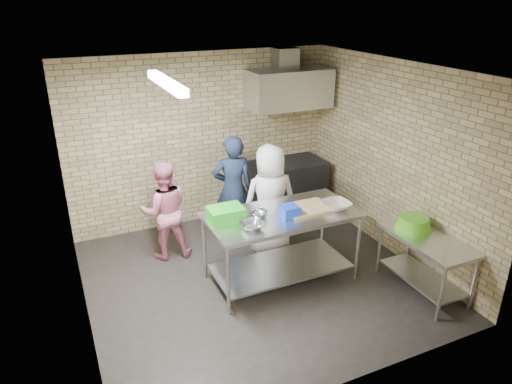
{
  "coord_description": "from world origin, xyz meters",
  "views": [
    {
      "loc": [
        -2.18,
        -4.79,
        3.5
      ],
      "look_at": [
        0.1,
        0.2,
        1.15
      ],
      "focal_mm": 32.94,
      "sensor_mm": 36.0,
      "label": 1
    }
  ],
  "objects_px": {
    "blue_tub": "(289,211)",
    "woman_white": "(270,200)",
    "prep_table": "(281,247)",
    "man_navy": "(233,189)",
    "bottle_red": "(286,91)",
    "stove": "(288,187)",
    "side_counter": "(424,264)",
    "green_crate": "(226,214)",
    "bottle_green": "(307,90)",
    "green_basin": "(413,223)",
    "woman_pink": "(165,211)"
  },
  "relations": [
    {
      "from": "prep_table",
      "to": "side_counter",
      "type": "distance_m",
      "value": 1.79
    },
    {
      "from": "side_counter",
      "to": "woman_pink",
      "type": "height_order",
      "value": "woman_pink"
    },
    {
      "from": "prep_table",
      "to": "side_counter",
      "type": "height_order",
      "value": "prep_table"
    },
    {
      "from": "side_counter",
      "to": "blue_tub",
      "type": "height_order",
      "value": "blue_tub"
    },
    {
      "from": "stove",
      "to": "bottle_red",
      "type": "bearing_deg",
      "value": 78.23
    },
    {
      "from": "blue_tub",
      "to": "stove",
      "type": "bearing_deg",
      "value": 62.04
    },
    {
      "from": "green_crate",
      "to": "woman_white",
      "type": "relative_size",
      "value": 0.26
    },
    {
      "from": "prep_table",
      "to": "bottle_red",
      "type": "bearing_deg",
      "value": 61.47
    },
    {
      "from": "bottle_red",
      "to": "blue_tub",
      "type": "bearing_deg",
      "value": -116.3
    },
    {
      "from": "stove",
      "to": "man_navy",
      "type": "relative_size",
      "value": 0.73
    },
    {
      "from": "man_navy",
      "to": "green_crate",
      "type": "bearing_deg",
      "value": 79.45
    },
    {
      "from": "prep_table",
      "to": "bottle_red",
      "type": "xyz_separation_m",
      "value": [
        1.1,
        2.01,
        1.56
      ]
    },
    {
      "from": "woman_pink",
      "to": "stove",
      "type": "bearing_deg",
      "value": -157.77
    },
    {
      "from": "green_crate",
      "to": "green_basin",
      "type": "height_order",
      "value": "green_crate"
    },
    {
      "from": "blue_tub",
      "to": "man_navy",
      "type": "xyz_separation_m",
      "value": [
        -0.2,
        1.35,
        -0.19
      ]
    },
    {
      "from": "green_basin",
      "to": "side_counter",
      "type": "bearing_deg",
      "value": -85.43
    },
    {
      "from": "stove",
      "to": "bottle_green",
      "type": "height_order",
      "value": "bottle_green"
    },
    {
      "from": "stove",
      "to": "blue_tub",
      "type": "relative_size",
      "value": 5.71
    },
    {
      "from": "bottle_green",
      "to": "woman_white",
      "type": "xyz_separation_m",
      "value": [
        -1.3,
        -1.29,
        -1.21
      ]
    },
    {
      "from": "blue_tub",
      "to": "woman_white",
      "type": "xyz_separation_m",
      "value": [
        0.15,
        0.83,
        -0.21
      ]
    },
    {
      "from": "man_navy",
      "to": "bottle_red",
      "type": "bearing_deg",
      "value": -133.31
    },
    {
      "from": "man_navy",
      "to": "prep_table",
      "type": "bearing_deg",
      "value": 112.15
    },
    {
      "from": "bottle_red",
      "to": "woman_white",
      "type": "xyz_separation_m",
      "value": [
        -0.9,
        -1.29,
        -1.23
      ]
    },
    {
      "from": "side_counter",
      "to": "woman_pink",
      "type": "bearing_deg",
      "value": 141.21
    },
    {
      "from": "prep_table",
      "to": "man_navy",
      "type": "height_order",
      "value": "man_navy"
    },
    {
      "from": "bottle_green",
      "to": "blue_tub",
      "type": "bearing_deg",
      "value": -124.35
    },
    {
      "from": "side_counter",
      "to": "stove",
      "type": "xyz_separation_m",
      "value": [
        -0.45,
        2.75,
        0.08
      ]
    },
    {
      "from": "woman_pink",
      "to": "bottle_green",
      "type": "bearing_deg",
      "value": -155.35
    },
    {
      "from": "green_crate",
      "to": "bottle_red",
      "type": "height_order",
      "value": "bottle_red"
    },
    {
      "from": "bottle_red",
      "to": "woman_pink",
      "type": "relative_size",
      "value": 0.13
    },
    {
      "from": "green_crate",
      "to": "man_navy",
      "type": "height_order",
      "value": "man_navy"
    },
    {
      "from": "blue_tub",
      "to": "green_basin",
      "type": "relative_size",
      "value": 0.46
    },
    {
      "from": "blue_tub",
      "to": "bottle_red",
      "type": "height_order",
      "value": "bottle_red"
    },
    {
      "from": "bottle_red",
      "to": "woman_pink",
      "type": "xyz_separation_m",
      "value": [
        -2.3,
        -0.82,
        -1.32
      ]
    },
    {
      "from": "stove",
      "to": "bottle_green",
      "type": "distance_m",
      "value": 1.65
    },
    {
      "from": "stove",
      "to": "green_crate",
      "type": "distance_m",
      "value": 2.47
    },
    {
      "from": "prep_table",
      "to": "bottle_green",
      "type": "height_order",
      "value": "bottle_green"
    },
    {
      "from": "stove",
      "to": "bottle_green",
      "type": "xyz_separation_m",
      "value": [
        0.45,
        0.24,
        1.57
      ]
    },
    {
      "from": "prep_table",
      "to": "bottle_green",
      "type": "relative_size",
      "value": 12.61
    },
    {
      "from": "green_crate",
      "to": "stove",
      "type": "bearing_deg",
      "value": 43.48
    },
    {
      "from": "side_counter",
      "to": "bottle_red",
      "type": "xyz_separation_m",
      "value": [
        -0.4,
        2.99,
        1.65
      ]
    },
    {
      "from": "side_counter",
      "to": "woman_white",
      "type": "distance_m",
      "value": 2.18
    },
    {
      "from": "stove",
      "to": "bottle_green",
      "type": "relative_size",
      "value": 8.0
    },
    {
      "from": "woman_white",
      "to": "green_crate",
      "type": "bearing_deg",
      "value": 40.39
    },
    {
      "from": "green_crate",
      "to": "green_basin",
      "type": "xyz_separation_m",
      "value": [
        2.18,
        -0.85,
        -0.19
      ]
    },
    {
      "from": "side_counter",
      "to": "woman_white",
      "type": "height_order",
      "value": "woman_white"
    },
    {
      "from": "prep_table",
      "to": "man_navy",
      "type": "distance_m",
      "value": 1.31
    },
    {
      "from": "green_basin",
      "to": "bottle_red",
      "type": "relative_size",
      "value": 2.56
    },
    {
      "from": "prep_table",
      "to": "man_navy",
      "type": "bearing_deg",
      "value": 96.86
    },
    {
      "from": "blue_tub",
      "to": "woman_white",
      "type": "distance_m",
      "value": 0.87
    }
  ]
}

